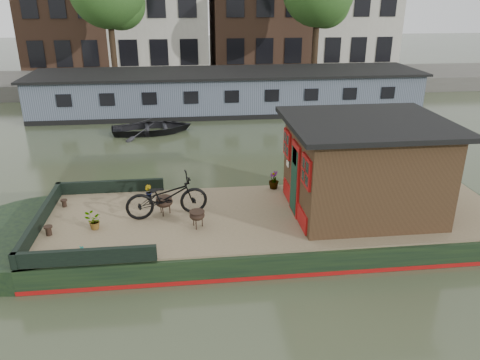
{
  "coord_description": "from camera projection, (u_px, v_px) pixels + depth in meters",
  "views": [
    {
      "loc": [
        -2.22,
        -10.75,
        6.02
      ],
      "look_at": [
        -0.93,
        0.5,
        1.43
      ],
      "focal_mm": 35.0,
      "sensor_mm": 36.0,
      "label": 1
    }
  ],
  "objects": [
    {
      "name": "bicycle",
      "position": [
        167.0,
        196.0,
        11.82
      ],
      "size": [
        2.17,
        1.08,
        1.09
      ],
      "primitive_type": "imported",
      "rotation": [
        0.0,
        0.0,
        1.75
      ],
      "color": "black",
      "rests_on": "houseboat_deck"
    },
    {
      "name": "bow_bulwark",
      "position": [
        76.0,
        217.0,
        11.55
      ],
      "size": [
        3.0,
        4.0,
        0.35
      ],
      "color": "black",
      "rests_on": "houseboat_deck"
    },
    {
      "name": "bollard_stbd",
      "position": [
        49.0,
        231.0,
        11.03
      ],
      "size": [
        0.2,
        0.2,
        0.23
      ],
      "primitive_type": "cylinder",
      "color": "black",
      "rests_on": "houseboat_deck"
    },
    {
      "name": "potted_plant_d",
      "position": [
        274.0,
        180.0,
        13.6
      ],
      "size": [
        0.36,
        0.36,
        0.53
      ],
      "primitive_type": "imported",
      "rotation": [
        0.0,
        0.0,
        4.92
      ],
      "color": "maroon",
      "rests_on": "houseboat_deck"
    },
    {
      "name": "potted_plant_b",
      "position": [
        148.0,
        192.0,
        12.99
      ],
      "size": [
        0.26,
        0.26,
        0.37
      ],
      "primitive_type": "imported",
      "rotation": [
        0.0,
        0.0,
        2.27
      ],
      "color": "maroon",
      "rests_on": "houseboat_deck"
    },
    {
      "name": "brazier_rear",
      "position": [
        164.0,
        206.0,
        12.04
      ],
      "size": [
        0.55,
        0.55,
        0.47
      ],
      "primitive_type": null,
      "rotation": [
        0.0,
        0.0,
        0.32
      ],
      "color": "black",
      "rests_on": "houseboat_deck"
    },
    {
      "name": "potted_plant_c",
      "position": [
        93.0,
        221.0,
        11.27
      ],
      "size": [
        0.48,
        0.45,
        0.43
      ],
      "primitive_type": "imported",
      "rotation": [
        0.0,
        0.0,
        3.51
      ],
      "color": "#9F3B2E",
      "rests_on": "houseboat_deck"
    },
    {
      "name": "brazier_front",
      "position": [
        197.0,
        219.0,
        11.37
      ],
      "size": [
        0.43,
        0.43,
        0.43
      ],
      "primitive_type": null,
      "rotation": [
        0.0,
        0.0,
        -0.1
      ],
      "color": "black",
      "rests_on": "houseboat_deck"
    },
    {
      "name": "potted_plant_e",
      "position": [
        82.0,
        252.0,
        10.04
      ],
      "size": [
        0.15,
        0.19,
        0.31
      ],
      "primitive_type": "imported",
      "rotation": [
        0.0,
        0.0,
        1.27
      ],
      "color": "#A53430",
      "rests_on": "houseboat_deck"
    },
    {
      "name": "bollard_port",
      "position": [
        64.0,
        203.0,
        12.5
      ],
      "size": [
        0.18,
        0.18,
        0.2
      ],
      "primitive_type": "cylinder",
      "color": "black",
      "rests_on": "houseboat_deck"
    },
    {
      "name": "houseboat_deck",
      "position": [
        278.0,
        214.0,
        12.16
      ],
      "size": [
        11.8,
        3.8,
        0.05
      ],
      "primitive_type": "cube",
      "color": "#7C694C",
      "rests_on": "houseboat_hull"
    },
    {
      "name": "quay",
      "position": [
        219.0,
        81.0,
        31.1
      ],
      "size": [
        60.0,
        6.0,
        0.9
      ],
      "primitive_type": "cube",
      "color": "#47443F",
      "rests_on": "ground"
    },
    {
      "name": "cabin",
      "position": [
        363.0,
        166.0,
        11.92
      ],
      "size": [
        4.0,
        3.5,
        2.42
      ],
      "color": "black",
      "rests_on": "houseboat_deck"
    },
    {
      "name": "dinghy",
      "position": [
        152.0,
        125.0,
        21.24
      ],
      "size": [
        3.93,
        3.06,
        0.75
      ],
      "primitive_type": "imported",
      "rotation": [
        0.0,
        0.0,
        1.71
      ],
      "color": "black",
      "rests_on": "ground"
    },
    {
      "name": "far_houseboat",
      "position": [
        228.0,
        93.0,
        24.92
      ],
      "size": [
        20.4,
        4.4,
        2.11
      ],
      "color": "slate",
      "rests_on": "ground"
    },
    {
      "name": "ground",
      "position": [
        277.0,
        235.0,
        12.39
      ],
      "size": [
        120.0,
        120.0,
        0.0
      ],
      "primitive_type": "plane",
      "color": "#353F28",
      "rests_on": "ground"
    },
    {
      "name": "houseboat_hull",
      "position": [
        227.0,
        229.0,
        12.15
      ],
      "size": [
        14.01,
        4.02,
        0.6
      ],
      "color": "black",
      "rests_on": "ground"
    }
  ]
}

